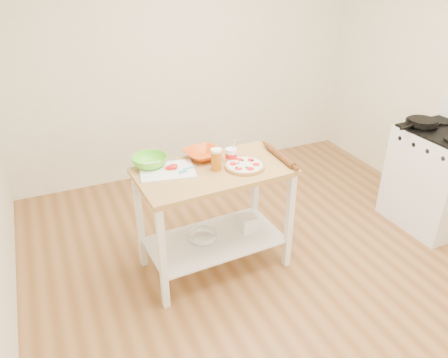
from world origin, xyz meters
TOP-DOWN VIEW (x-y plane):
  - room_shell at (0.00, 0.00)m, footprint 4.04×4.54m
  - prep_island at (-0.45, 0.44)m, footprint 1.19×0.69m
  - gas_stove at (1.69, 0.21)m, footprint 0.63×0.73m
  - skillet at (1.56, 0.40)m, footprint 0.45×0.28m
  - pizza at (-0.23, 0.37)m, footprint 0.30×0.30m
  - cutting_board at (-0.79, 0.55)m, footprint 0.45×0.37m
  - spatula at (-0.65, 0.49)m, footprint 0.15×0.07m
  - knife at (-0.83, 0.67)m, footprint 0.27×0.08m
  - orange_bowl at (-0.45, 0.65)m, footprint 0.33×0.33m
  - green_bowl at (-0.88, 0.68)m, footprint 0.35×0.35m
  - beer_pint at (-0.44, 0.43)m, footprint 0.08×0.08m
  - yogurt_tub at (-0.28, 0.51)m, footprint 0.09×0.09m
  - rolling_pin at (0.09, 0.40)m, footprint 0.05×0.42m
  - shelf_glass_bowl at (-0.55, 0.45)m, footprint 0.24×0.24m
  - shelf_bin at (-0.15, 0.45)m, footprint 0.14×0.14m

SIDE VIEW (x-z plane):
  - shelf_glass_bowl at x=-0.55m, z-range 0.26..0.33m
  - shelf_bin at x=-0.15m, z-range 0.26..0.39m
  - gas_stove at x=1.69m, z-range -0.08..1.03m
  - prep_island at x=-0.45m, z-range 0.20..1.10m
  - cutting_board at x=-0.79m, z-range 0.89..0.93m
  - pizza at x=-0.23m, z-range 0.89..0.94m
  - spatula at x=-0.65m, z-range 0.91..0.92m
  - knife at x=-0.83m, z-range 0.91..0.92m
  - rolling_pin at x=0.09m, z-range 0.90..0.95m
  - orange_bowl at x=-0.45m, z-range 0.90..0.97m
  - green_bowl at x=-0.88m, z-range 0.90..0.98m
  - yogurt_tub at x=-0.28m, z-range 0.86..1.05m
  - skillet at x=1.56m, z-range 0.96..0.99m
  - beer_pint at x=-0.44m, z-range 0.90..1.07m
  - room_shell at x=0.00m, z-range -0.02..2.72m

